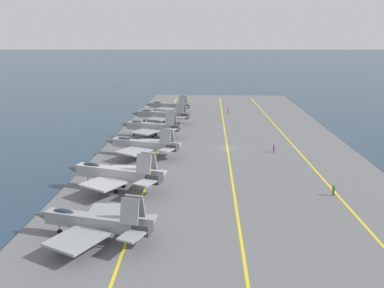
{
  "coord_description": "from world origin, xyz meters",
  "views": [
    {
      "loc": [
        -85.99,
        3.84,
        23.41
      ],
      "look_at": [
        -6.3,
        7.46,
        2.9
      ],
      "focal_mm": 38.0,
      "sensor_mm": 36.0,
      "label": 1
    }
  ],
  "objects_px": {
    "parked_jet_nearest": "(93,222)",
    "crew_green_vest": "(334,189)",
    "parked_jet_third": "(142,145)",
    "parked_jet_fifth": "(161,115)",
    "parked_jet_fourth": "(151,126)",
    "crew_red_vest": "(228,111)",
    "crew_purple_vest": "(274,148)",
    "parked_jet_second": "(114,173)",
    "parked_jet_sixth": "(168,106)"
  },
  "relations": [
    {
      "from": "parked_jet_third",
      "to": "parked_jet_fifth",
      "type": "distance_m",
      "value": 33.75
    },
    {
      "from": "parked_jet_nearest",
      "to": "parked_jet_sixth",
      "type": "relative_size",
      "value": 1.02
    },
    {
      "from": "parked_jet_fourth",
      "to": "parked_jet_nearest",
      "type": "bearing_deg",
      "value": -179.26
    },
    {
      "from": "parked_jet_sixth",
      "to": "crew_red_vest",
      "type": "xyz_separation_m",
      "value": [
        -1.43,
        -19.52,
        -1.32
      ]
    },
    {
      "from": "parked_jet_fourth",
      "to": "crew_green_vest",
      "type": "bearing_deg",
      "value": -138.36
    },
    {
      "from": "crew_green_vest",
      "to": "crew_red_vest",
      "type": "distance_m",
      "value": 71.51
    },
    {
      "from": "parked_jet_fifth",
      "to": "crew_red_vest",
      "type": "bearing_deg",
      "value": -50.3
    },
    {
      "from": "parked_jet_fifth",
      "to": "parked_jet_nearest",
      "type": "bearing_deg",
      "value": -179.72
    },
    {
      "from": "parked_jet_fourth",
      "to": "parked_jet_third",
      "type": "bearing_deg",
      "value": -177.79
    },
    {
      "from": "parked_jet_third",
      "to": "parked_jet_fifth",
      "type": "height_order",
      "value": "parked_jet_third"
    },
    {
      "from": "parked_jet_second",
      "to": "parked_jet_sixth",
      "type": "height_order",
      "value": "parked_jet_second"
    },
    {
      "from": "parked_jet_fourth",
      "to": "crew_red_vest",
      "type": "relative_size",
      "value": 9.05
    },
    {
      "from": "parked_jet_second",
      "to": "parked_jet_third",
      "type": "relative_size",
      "value": 1.02
    },
    {
      "from": "parked_jet_third",
      "to": "parked_jet_nearest",
      "type": "bearing_deg",
      "value": -179.98
    },
    {
      "from": "parked_jet_nearest",
      "to": "parked_jet_sixth",
      "type": "xyz_separation_m",
      "value": [
        87.1,
        0.08,
        0.02
      ]
    },
    {
      "from": "parked_jet_nearest",
      "to": "parked_jet_fifth",
      "type": "relative_size",
      "value": 0.89
    },
    {
      "from": "parked_jet_fifth",
      "to": "crew_purple_vest",
      "type": "xyz_separation_m",
      "value": [
        -29.54,
        -27.46,
        -1.45
      ]
    },
    {
      "from": "parked_jet_fourth",
      "to": "parked_jet_second",
      "type": "bearing_deg",
      "value": 179.06
    },
    {
      "from": "parked_jet_sixth",
      "to": "parked_jet_fifth",
      "type": "bearing_deg",
      "value": 179.17
    },
    {
      "from": "parked_jet_nearest",
      "to": "crew_red_vest",
      "type": "bearing_deg",
      "value": -12.78
    },
    {
      "from": "crew_red_vest",
      "to": "parked_jet_fourth",
      "type": "bearing_deg",
      "value": 148.63
    },
    {
      "from": "parked_jet_second",
      "to": "crew_green_vest",
      "type": "xyz_separation_m",
      "value": [
        -0.92,
        -33.77,
        -1.76
      ]
    },
    {
      "from": "parked_jet_third",
      "to": "crew_purple_vest",
      "type": "relative_size",
      "value": 9.29
    },
    {
      "from": "crew_purple_vest",
      "to": "parked_jet_second",
      "type": "bearing_deg",
      "value": 129.51
    },
    {
      "from": "parked_jet_second",
      "to": "parked_jet_third",
      "type": "bearing_deg",
      "value": -3.75
    },
    {
      "from": "parked_jet_nearest",
      "to": "crew_green_vest",
      "type": "distance_m",
      "value": 35.96
    },
    {
      "from": "parked_jet_nearest",
      "to": "parked_jet_third",
      "type": "bearing_deg",
      "value": 0.02
    },
    {
      "from": "parked_jet_second",
      "to": "crew_purple_vest",
      "type": "relative_size",
      "value": 9.5
    },
    {
      "from": "crew_red_vest",
      "to": "crew_purple_vest",
      "type": "height_order",
      "value": "crew_purple_vest"
    },
    {
      "from": "crew_red_vest",
      "to": "parked_jet_nearest",
      "type": "bearing_deg",
      "value": 167.22
    },
    {
      "from": "crew_red_vest",
      "to": "crew_purple_vest",
      "type": "distance_m",
      "value": 46.61
    },
    {
      "from": "parked_jet_third",
      "to": "parked_jet_fourth",
      "type": "distance_m",
      "value": 17.19
    },
    {
      "from": "parked_jet_nearest",
      "to": "parked_jet_fourth",
      "type": "height_order",
      "value": "parked_jet_fourth"
    },
    {
      "from": "parked_jet_nearest",
      "to": "crew_green_vest",
      "type": "height_order",
      "value": "parked_jet_nearest"
    },
    {
      "from": "parked_jet_sixth",
      "to": "crew_purple_vest",
      "type": "distance_m",
      "value": 54.67
    },
    {
      "from": "parked_jet_nearest",
      "to": "parked_jet_fourth",
      "type": "distance_m",
      "value": 52.68
    },
    {
      "from": "parked_jet_nearest",
      "to": "parked_jet_fifth",
      "type": "distance_m",
      "value": 69.25
    },
    {
      "from": "parked_jet_third",
      "to": "crew_red_vest",
      "type": "xyz_separation_m",
      "value": [
        50.18,
        -19.45,
        -1.51
      ]
    },
    {
      "from": "parked_jet_sixth",
      "to": "crew_green_vest",
      "type": "xyz_separation_m",
      "value": [
        -71.75,
        -32.58,
        -1.25
      ]
    },
    {
      "from": "parked_jet_nearest",
      "to": "parked_jet_second",
      "type": "bearing_deg",
      "value": 4.48
    },
    {
      "from": "parked_jet_nearest",
      "to": "parked_jet_fifth",
      "type": "bearing_deg",
      "value": 0.28
    },
    {
      "from": "parked_jet_fifth",
      "to": "crew_green_vest",
      "type": "height_order",
      "value": "parked_jet_fifth"
    },
    {
      "from": "parked_jet_fourth",
      "to": "crew_green_vest",
      "type": "distance_m",
      "value": 49.95
    },
    {
      "from": "crew_green_vest",
      "to": "crew_purple_vest",
      "type": "distance_m",
      "value": 24.93
    },
    {
      "from": "parked_jet_nearest",
      "to": "parked_jet_second",
      "type": "height_order",
      "value": "parked_jet_second"
    },
    {
      "from": "parked_jet_fifth",
      "to": "crew_red_vest",
      "type": "relative_size",
      "value": 10.14
    },
    {
      "from": "parked_jet_third",
      "to": "crew_green_vest",
      "type": "distance_m",
      "value": 38.26
    },
    {
      "from": "parked_jet_second",
      "to": "parked_jet_fourth",
      "type": "relative_size",
      "value": 1.08
    },
    {
      "from": "parked_jet_nearest",
      "to": "parked_jet_third",
      "type": "height_order",
      "value": "parked_jet_third"
    },
    {
      "from": "parked_jet_nearest",
      "to": "parked_jet_third",
      "type": "xyz_separation_m",
      "value": [
        35.49,
        0.01,
        0.21
      ]
    }
  ]
}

